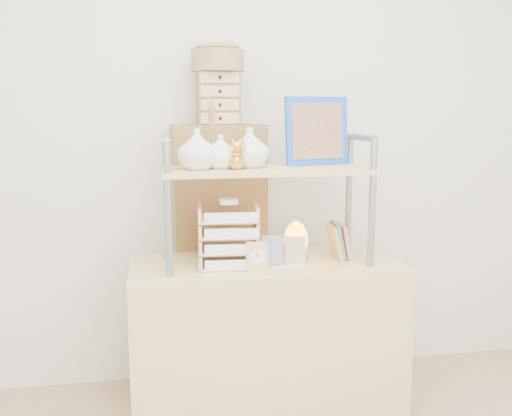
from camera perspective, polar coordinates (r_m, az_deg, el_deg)
The scene contains 10 objects.
room_shell at distance 1.70m, azimuth 6.61°, elevation 18.98°, with size 3.42×3.41×2.61m.
desk at distance 2.68m, azimuth 1.02°, elevation -13.18°, with size 1.20×0.50×0.75m, color tan.
cabinet at distance 2.90m, azimuth -3.68°, elevation -5.10°, with size 0.45×0.24×1.35m, color brown.
hutch at distance 2.47m, azimuth -0.48°, elevation 4.72°, with size 0.90×0.34×0.73m.
letter_tray at distance 2.47m, azimuth -2.76°, elevation -3.11°, with size 0.26×0.25×0.30m.
salt_lamp at distance 2.57m, azimuth 4.00°, elevation -3.24°, with size 0.12×0.11×0.18m.
desk_clock at distance 2.40m, azimuth 0.07°, elevation -4.87°, with size 0.09×0.04×0.13m.
postcard_stand at distance 2.47m, azimuth 2.75°, elevation -4.99°, with size 0.20×0.11×0.14m.
drawer_chest at distance 2.79m, azimuth -3.81°, elevation 10.89°, with size 0.20×0.16×0.25m.
woven_basket at distance 2.80m, azimuth -3.85°, elevation 14.48°, with size 0.25×0.25×0.10m, color olive.
Camera 1 is at (-0.47, -1.22, 1.42)m, focal length 40.00 mm.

